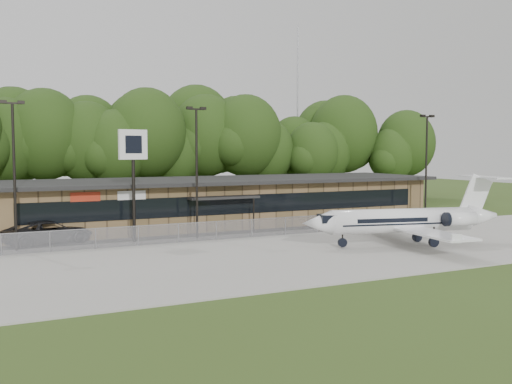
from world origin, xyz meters
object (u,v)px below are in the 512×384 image
pole_sign (133,156)px  suv (48,232)px  terminal (221,201)px  business_jet (408,221)px

pole_sign → suv: bearing=148.4°
terminal → pole_sign: 12.90m
suv → pole_sign: bearing=-128.3°
business_jet → suv: business_jet is taller
terminal → pole_sign: pole_sign is taller
suv → business_jet: bearing=-135.5°
terminal → business_jet: business_jet is taller
terminal → pole_sign: (-9.85, -7.14, 4.27)m
terminal → suv: (-15.70, -4.95, -1.29)m
business_jet → suv: (-23.24, 12.27, -0.94)m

